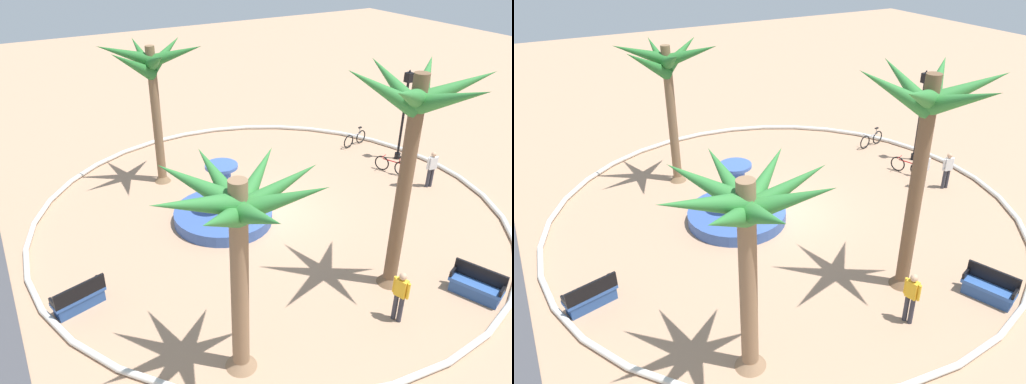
% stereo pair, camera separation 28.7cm
% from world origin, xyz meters
% --- Properties ---
extents(ground_plane, '(80.00, 80.00, 0.00)m').
position_xyz_m(ground_plane, '(0.00, 0.00, 0.00)').
color(ground_plane, tan).
extents(plaza_curb, '(18.64, 18.64, 0.20)m').
position_xyz_m(plaza_curb, '(0.00, 0.00, 0.10)').
color(plaza_curb, silver).
rests_on(plaza_curb, ground).
extents(fountain, '(3.86, 3.86, 2.44)m').
position_xyz_m(fountain, '(0.29, 1.95, 0.34)').
color(fountain, '#38569E').
rests_on(fountain, ground).
extents(palm_tree_near_fountain, '(4.13, 4.16, 5.81)m').
position_xyz_m(palm_tree_near_fountain, '(-6.52, 4.77, 4.51)').
color(palm_tree_near_fountain, '#8E6B4C').
rests_on(palm_tree_near_fountain, ground).
extents(palm_tree_by_curb, '(4.23, 4.06, 6.32)m').
position_xyz_m(palm_tree_by_curb, '(4.70, 2.89, 4.91)').
color(palm_tree_by_curb, brown).
rests_on(palm_tree_by_curb, ground).
extents(palm_tree_mid_plaza, '(4.19, 4.07, 7.17)m').
position_xyz_m(palm_tree_mid_plaza, '(-5.80, -1.07, 5.44)').
color(palm_tree_mid_plaza, brown).
rests_on(palm_tree_mid_plaza, ground).
extents(bench_east, '(1.67, 1.03, 1.00)m').
position_xyz_m(bench_east, '(-7.66, -2.92, 0.35)').
color(bench_east, '#335BA8').
rests_on(bench_east, ground).
extents(bench_west, '(0.89, 1.67, 1.00)m').
position_xyz_m(bench_west, '(-2.14, 7.98, 0.35)').
color(bench_west, '#335BA8').
rests_on(bench_west, ground).
extents(lamppost, '(0.32, 0.32, 4.46)m').
position_xyz_m(lamppost, '(1.27, -8.17, 2.61)').
color(lamppost, black).
rests_on(lamppost, ground).
extents(bicycle_red_frame, '(0.51, 1.70, 0.94)m').
position_xyz_m(bicycle_red_frame, '(3.62, -7.38, 0.38)').
color(bicycle_red_frame, black).
rests_on(bicycle_red_frame, ground).
extents(bicycle_by_lamppost, '(1.62, 0.71, 0.94)m').
position_xyz_m(bicycle_by_lamppost, '(0.21, -6.77, 0.38)').
color(bicycle_by_lamppost, black).
rests_on(bicycle_by_lamppost, ground).
extents(person_cyclist_helmet, '(0.27, 0.52, 1.67)m').
position_xyz_m(person_cyclist_helmet, '(-1.65, -7.26, 0.94)').
color(person_cyclist_helmet, '#33333D').
rests_on(person_cyclist_helmet, ground).
extents(person_cyclist_photo, '(0.25, 0.52, 1.63)m').
position_xyz_m(person_cyclist_photo, '(-1.11, -6.42, 0.91)').
color(person_cyclist_photo, '#33333D').
rests_on(person_cyclist_photo, ground).
extents(person_pedestrian_stroll, '(0.52, 0.28, 1.71)m').
position_xyz_m(person_pedestrian_stroll, '(-7.24, -0.03, 0.96)').
color(person_pedestrian_stroll, '#33333D').
rests_on(person_pedestrian_stroll, ground).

